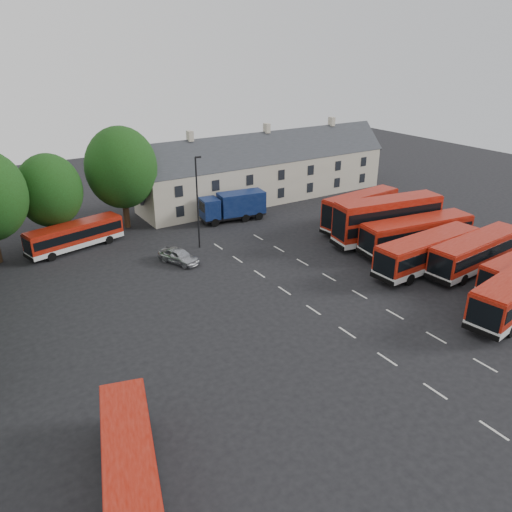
% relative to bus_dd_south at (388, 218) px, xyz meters
% --- Properties ---
extents(ground, '(140.00, 140.00, 0.00)m').
position_rel_bus_dd_south_xyz_m(ground, '(-15.63, -9.39, -2.79)').
color(ground, black).
rests_on(ground, ground).
extents(lane_markings, '(5.15, 33.80, 0.01)m').
position_rel_bus_dd_south_xyz_m(lane_markings, '(-13.13, -7.39, -2.78)').
color(lane_markings, beige).
rests_on(lane_markings, ground).
extents(terrace_houses, '(35.70, 7.13, 10.06)m').
position_rel_bus_dd_south_xyz_m(terrace_houses, '(-1.63, 20.61, 1.07)').
color(terrace_houses, beige).
rests_on(terrace_houses, ground).
extents(bus_row_c, '(11.87, 3.64, 3.31)m').
position_rel_bus_dd_south_xyz_m(bus_row_c, '(1.92, -9.45, -0.80)').
color(bus_row_c, silver).
rests_on(bus_row_c, ground).
extents(bus_row_d, '(12.02, 3.24, 3.37)m').
position_rel_bus_dd_south_xyz_m(bus_row_d, '(-1.92, -7.01, -0.77)').
color(bus_row_d, silver).
rests_on(bus_row_d, ground).
extents(bus_row_e, '(12.58, 4.53, 3.48)m').
position_rel_bus_dd_south_xyz_m(bus_row_e, '(0.81, -3.30, -0.70)').
color(bus_row_e, silver).
rests_on(bus_row_e, ground).
extents(bus_dd_south, '(12.23, 4.63, 4.90)m').
position_rel_bus_dd_south_xyz_m(bus_dd_south, '(0.00, 0.00, 0.00)').
color(bus_dd_south, silver).
rests_on(bus_dd_south, ground).
extents(bus_dd_north, '(10.35, 3.24, 4.17)m').
position_rel_bus_dd_south_xyz_m(bus_dd_north, '(0.63, 4.74, -0.41)').
color(bus_dd_north, silver).
rests_on(bus_dd_north, ground).
extents(bus_west, '(4.95, 10.49, 2.89)m').
position_rel_bus_dd_south_xyz_m(bus_west, '(-33.96, -16.76, -1.05)').
color(bus_west, silver).
rests_on(bus_west, ground).
extents(bus_north, '(10.12, 4.49, 2.79)m').
position_rel_bus_dd_south_xyz_m(bus_north, '(-28.35, 15.82, -1.11)').
color(bus_north, silver).
rests_on(bus_north, ground).
extents(box_truck, '(7.99, 3.44, 3.38)m').
position_rel_bus_dd_south_xyz_m(box_truck, '(-10.04, 14.93, -0.89)').
color(box_truck, black).
rests_on(box_truck, ground).
extents(silver_car, '(3.29, 4.69, 1.48)m').
position_rel_bus_dd_south_xyz_m(silver_car, '(-20.84, 6.95, -2.05)').
color(silver_car, '#B1B4BA').
rests_on(silver_car, ground).
extents(lamppost, '(0.66, 0.31, 9.55)m').
position_rel_bus_dd_south_xyz_m(lamppost, '(-17.36, 9.46, 2.31)').
color(lamppost, black).
rests_on(lamppost, ground).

